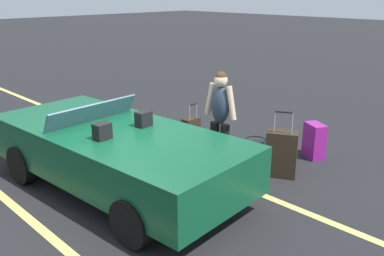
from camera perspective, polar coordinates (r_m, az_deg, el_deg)
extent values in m
plane|color=black|center=(6.40, -10.01, -8.18)|extent=(80.00, 80.00, 0.00)
cube|color=#EAE066|center=(7.18, -1.09, -4.86)|extent=(18.00, 0.12, 0.01)
cube|color=#EAE066|center=(5.85, -21.00, -11.92)|extent=(18.00, 0.12, 0.01)
cube|color=#0F4C2D|center=(6.15, -10.33, -3.00)|extent=(4.21, 2.03, 0.64)
cube|color=#0F4C2D|center=(7.31, -17.35, -1.02)|extent=(1.42, 1.76, 0.38)
cube|color=slate|center=(6.40, -13.45, 2.07)|extent=(0.29, 1.56, 0.31)
cube|color=black|center=(5.64, -12.19, -0.45)|extent=(0.17, 0.23, 0.22)
cube|color=black|center=(6.09, -6.64, 1.23)|extent=(0.17, 0.23, 0.22)
cylinder|color=black|center=(6.89, -22.15, -4.60)|extent=(0.61, 0.26, 0.60)
cylinder|color=black|center=(7.67, -11.44, -1.26)|extent=(0.61, 0.26, 0.60)
cylinder|color=black|center=(4.94, -8.12, -12.66)|extent=(0.61, 0.26, 0.60)
cylinder|color=black|center=(5.98, 3.75, -6.71)|extent=(0.61, 0.26, 0.60)
cube|color=#2D2319|center=(6.74, 12.13, -3.48)|extent=(0.56, 0.47, 0.74)
cube|color=black|center=(6.90, 12.21, -3.46)|extent=(0.35, 0.20, 0.41)
cylinder|color=gray|center=(6.50, 11.23, 0.81)|extent=(0.03, 0.03, 0.34)
cylinder|color=gray|center=(6.48, 13.54, 0.60)|extent=(0.03, 0.03, 0.34)
cylinder|color=black|center=(6.44, 12.48, 2.14)|extent=(0.25, 0.15, 0.03)
sphere|color=black|center=(6.79, 10.43, -6.40)|extent=(0.04, 0.04, 0.04)
sphere|color=black|center=(6.77, 13.27, -6.69)|extent=(0.04, 0.04, 0.04)
cube|color=#991E8C|center=(7.64, 16.38, -1.68)|extent=(0.47, 0.40, 0.62)
sphere|color=black|center=(7.67, 17.30, -3.99)|extent=(0.04, 0.04, 0.04)
sphere|color=black|center=(7.89, 16.21, -3.26)|extent=(0.04, 0.04, 0.04)
cube|color=#2D2319|center=(8.04, -0.14, -0.35)|extent=(0.20, 0.34, 0.50)
cube|color=black|center=(8.12, -0.69, -0.43)|extent=(0.02, 0.27, 0.28)
cylinder|color=gray|center=(7.82, -0.34, 2.12)|extent=(0.02, 0.02, 0.28)
cylinder|color=gray|center=(7.95, 0.62, 2.39)|extent=(0.02, 0.02, 0.28)
cylinder|color=black|center=(7.84, 0.14, 3.25)|extent=(0.03, 0.19, 0.03)
sphere|color=black|center=(7.99, -0.36, -2.23)|extent=(0.04, 0.04, 0.04)
sphere|color=black|center=(8.14, 0.83, -1.81)|extent=(0.04, 0.04, 0.04)
ellipsoid|color=black|center=(7.46, 8.64, -2.90)|extent=(0.38, 0.67, 0.30)
torus|color=black|center=(7.40, 8.71, -1.60)|extent=(0.42, 0.42, 0.02)
cylinder|color=black|center=(6.70, 4.46, -2.86)|extent=(0.16, 0.16, 0.82)
cylinder|color=black|center=(6.81, 3.09, -2.48)|extent=(0.16, 0.16, 0.82)
ellipsoid|color=#2D384C|center=(6.53, 3.90, 3.15)|extent=(0.34, 0.25, 0.60)
sphere|color=beige|center=(6.44, 3.98, 6.54)|extent=(0.21, 0.21, 0.21)
sphere|color=#472D19|center=(6.43, 3.99, 6.95)|extent=(0.18, 0.18, 0.18)
cylinder|color=beige|center=(6.40, 5.40, 3.41)|extent=(0.20, 0.11, 0.53)
cylinder|color=beige|center=(6.63, 2.48, 4.00)|extent=(0.20, 0.11, 0.53)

